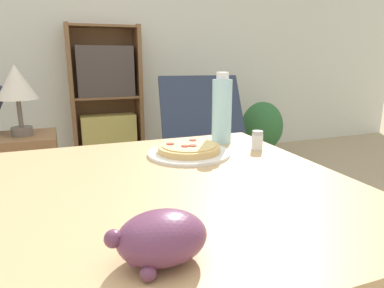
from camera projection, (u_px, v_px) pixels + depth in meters
name	position (u px, v px, depth m)	size (l,w,h in m)	color
wall_back	(70.00, 26.00, 3.14)	(8.00, 0.05, 2.60)	silver
dining_table	(140.00, 224.00, 0.85)	(1.07, 0.93, 0.72)	tan
pizza_on_plate	(189.00, 150.00, 1.10)	(0.27, 0.27, 0.04)	white
grape_bunch	(161.00, 238.00, 0.52)	(0.16, 0.11, 0.08)	#6B3856
drink_bottle	(222.00, 110.00, 1.23)	(0.07, 0.07, 0.25)	#A3DBEA
salt_shaker	(257.00, 140.00, 1.16)	(0.04, 0.04, 0.06)	white
lounge_chair_far	(206.00, 155.00, 2.66)	(0.77, 0.86, 0.88)	slate
bookshelf	(107.00, 103.00, 3.26)	(0.66, 0.26, 1.32)	brown
side_table	(29.00, 187.00, 1.96)	(0.34, 0.34, 0.61)	brown
table_lamp	(16.00, 86.00, 1.81)	(0.21, 0.21, 0.38)	#665B51
potted_plant_floor	(262.00, 130.00, 3.46)	(0.43, 0.37, 0.60)	#8E5B42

